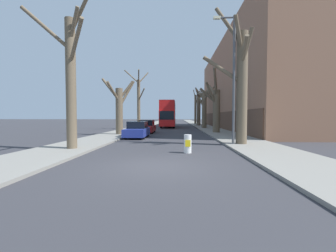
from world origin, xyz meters
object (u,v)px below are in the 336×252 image
Objects in this scene: street_tree_right_2 at (204,108)px; street_tree_right_1 at (216,107)px; street_tree_right_3 at (199,107)px; street_tree_left_0 at (71,75)px; street_tree_left_1 at (119,107)px; street_tree_right_4 at (196,108)px; parked_car_0 at (137,130)px; lamp_post at (232,74)px; street_tree_right_0 at (241,82)px; traffic_bollard at (188,144)px; street_tree_left_2 at (139,101)px; double_decker_bus at (168,113)px; parked_car_1 at (147,127)px.

street_tree_right_1 is at bearing -89.60° from street_tree_right_2.
street_tree_right_3 is at bearing 89.60° from street_tree_right_1.
street_tree_left_0 reaches higher than street_tree_left_1.
street_tree_right_4 is 35.06m from parked_car_0.
lamp_post is at bearing 15.10° from street_tree_left_0.
street_tree_left_1 is 10.44m from street_tree_right_1.
street_tree_right_0 is 1.10× the size of street_tree_right_3.
street_tree_left_1 is at bearing 140.26° from lamp_post.
street_tree_right_1 is at bearing 74.94° from traffic_bollard.
traffic_bollard is at bearing -4.86° from street_tree_left_0.
street_tree_left_1 is 10.57m from street_tree_left_2.
street_tree_right_4 is at bearing 72.28° from street_tree_left_1.
street_tree_right_4 reaches higher than traffic_bollard.
street_tree_right_2 is 7.00× the size of traffic_bollard.
parked_car_0 is at bearing 74.15° from street_tree_left_0.
street_tree_right_0 is (9.76, 2.61, 0.01)m from street_tree_left_0.
street_tree_right_4 is at bearing 89.56° from street_tree_right_2.
street_tree_left_0 is 8.73m from parked_car_0.
double_decker_bus is 26.13m from lamp_post.
street_tree_left_0 is at bearing -165.00° from street_tree_right_0.
street_tree_right_0 is (9.82, -7.57, 1.29)m from street_tree_left_1.
parked_car_1 is 0.51× the size of lamp_post.
street_tree_right_4 is at bearing 84.93° from traffic_bollard.
street_tree_left_0 is 7.25m from traffic_bollard.
lamp_post reaches higher than street_tree_right_2.
traffic_bollard is (-3.82, -33.47, -3.39)m from street_tree_right_3.
street_tree_right_4 reaches higher than street_tree_right_3.
street_tree_right_3 is at bearing 88.83° from street_tree_right_2.
parked_car_1 is (-7.83, -28.14, -3.21)m from street_tree_right_4.
street_tree_right_4 is at bearing 66.66° from double_decker_bus.
street_tree_right_0 is at bearing -90.62° from street_tree_right_3.
double_decker_bus is at bearing 111.41° from street_tree_right_1.
street_tree_right_4 is at bearing 88.80° from lamp_post.
street_tree_right_1 reaches higher than traffic_bollard.
parked_car_0 is 9.22m from traffic_bollard.
street_tree_left_2 is 1.06× the size of lamp_post.
street_tree_right_4 is 1.99× the size of parked_car_1.
traffic_bollard is at bearing -134.21° from lamp_post.
street_tree_left_2 is at bearing -167.21° from street_tree_right_2.
street_tree_right_3 is (0.21, 10.04, 0.60)m from street_tree_right_2.
double_decker_bus is (-5.92, -13.72, -1.39)m from street_tree_right_4.
street_tree_right_3 is at bearing 89.38° from street_tree_right_0.
street_tree_left_2 is 9.19× the size of traffic_bollard.
street_tree_right_2 is at bearing 88.11° from lamp_post.
street_tree_left_0 is at bearing -103.50° from street_tree_right_4.
parked_car_1 is (-7.89, -19.32, -3.17)m from street_tree_right_3.
double_decker_bus reaches higher than traffic_bollard.
street_tree_right_1 is 14.37m from traffic_bollard.
street_tree_right_4 is 39.29m from lamp_post.
street_tree_left_0 reaches higher than traffic_bollard.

